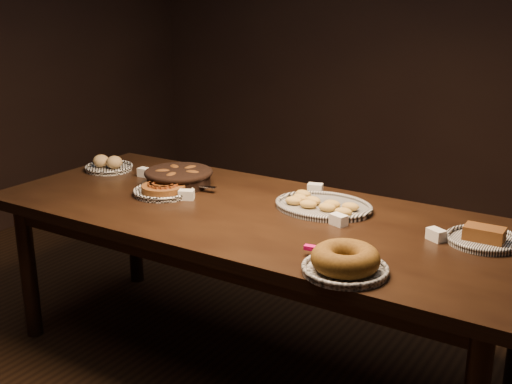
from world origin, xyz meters
The scene contains 9 objects.
ground centered at (0.00, 0.00, 0.00)m, with size 5.00×5.00×0.00m, color black.
buffet_table centered at (0.00, 0.00, 0.68)m, with size 2.40×1.00×0.75m.
apple_tart_plate centered at (-0.49, -0.02, 0.77)m, with size 0.34×0.30×0.06m.
madeleine_platter centered at (0.24, 0.18, 0.77)m, with size 0.44×0.36×0.05m.
bundt_cake_plate centered at (0.61, -0.38, 0.79)m, with size 0.35×0.31×0.09m.
croissant_basket centered at (-0.52, 0.13, 0.80)m, with size 0.38×0.38×0.08m.
bread_roll_plate centered at (-1.02, 0.15, 0.78)m, with size 0.26×0.26×0.08m.
loaf_plate centered at (0.94, 0.15, 0.77)m, with size 0.28×0.28×0.06m.
tent_cards centered at (0.03, 0.13, 0.77)m, with size 1.63×0.48×0.04m.
Camera 1 is at (1.43, -2.23, 1.66)m, focal length 45.00 mm.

